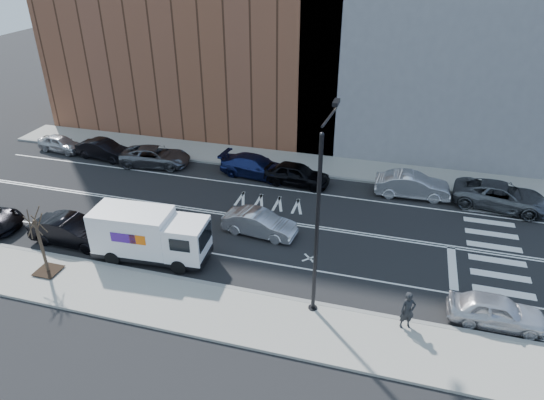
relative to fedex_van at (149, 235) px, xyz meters
The scene contains 21 objects.
ground 6.28m from the fedex_van, 66.68° to the left, with size 120.00×120.00×0.00m, color black.
sidewalk_near 4.26m from the fedex_van, 52.99° to the right, with size 44.00×3.60×0.15m, color gray.
sidewalk_far 14.67m from the fedex_van, 80.48° to the left, with size 44.00×3.60×0.15m, color gray.
curb_near 3.14m from the fedex_van, 30.14° to the right, with size 44.00×0.25×0.17m, color gray.
curb_far 12.91m from the fedex_van, 79.16° to the left, with size 44.00×0.25×0.17m, color gray.
crosswalk 19.31m from the fedex_van, 16.91° to the left, with size 3.00×14.00×0.01m, color white, non-canonical shape.
road_markings 6.28m from the fedex_van, 66.68° to the left, with size 40.00×8.60×0.01m, color white, non-canonical shape.
streetlight 10.15m from the fedex_van, ahead, with size 0.44×4.02×9.34m.
street_tree 5.37m from the fedex_van, 148.60° to the right, with size 1.20×1.20×3.75m.
fedex_van is the anchor object (origin of this frame).
far_parked_a 18.48m from the fedex_van, 141.19° to the left, with size 1.59×3.95×1.35m, color #A9A9AD.
far_parked_b 15.12m from the fedex_van, 132.00° to the left, with size 1.58×4.53×1.49m, color black.
far_parked_c 12.52m from the fedex_van, 116.56° to the left, with size 2.45×5.31×1.48m, color #56595F.
far_parked_d 11.75m from the fedex_van, 78.12° to the left, with size 2.17×5.35×1.55m, color navy.
far_parked_e 12.35m from the fedex_van, 62.67° to the left, with size 1.88×4.68×1.59m, color black.
far_parked_f 17.72m from the fedex_van, 39.76° to the left, with size 1.74×4.99×1.64m, color silver.
far_parked_g 22.31m from the fedex_van, 30.49° to the left, with size 2.74×5.95×1.65m, color #4F5357.
driving_sedan 6.44m from the fedex_van, 38.38° to the left, with size 1.54×4.41×1.45m, color silver.
near_parked_rear_a 5.14m from the fedex_van, behind, with size 1.72×4.93×1.62m, color black.
near_parked_front 17.65m from the fedex_van, ahead, with size 1.72×4.28×1.46m, color silver.
pedestrian 13.83m from the fedex_van, ahead, with size 0.69×0.45×1.89m, color black.
Camera 1 is at (9.92, -24.97, 15.83)m, focal length 32.00 mm.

